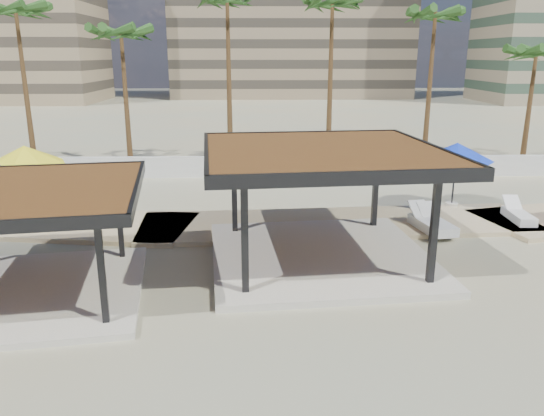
{
  "coord_description": "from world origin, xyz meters",
  "views": [
    {
      "loc": [
        -1.19,
        -13.6,
        6.72
      ],
      "look_at": [
        -0.76,
        4.77,
        1.4
      ],
      "focal_mm": 35.0,
      "sensor_mm": 36.0,
      "label": 1
    }
  ],
  "objects_px": {
    "pavilion_central": "(321,194)",
    "lounger_a": "(60,203)",
    "lounger_c": "(436,224)",
    "lounger_d": "(518,215)",
    "pavilion_west": "(25,233)",
    "lounger_b": "(429,224)"
  },
  "relations": [
    {
      "from": "lounger_a",
      "to": "lounger_c",
      "type": "height_order",
      "value": "lounger_a"
    },
    {
      "from": "lounger_d",
      "to": "lounger_c",
      "type": "bearing_deg",
      "value": 109.61
    },
    {
      "from": "pavilion_central",
      "to": "lounger_d",
      "type": "height_order",
      "value": "pavilion_central"
    },
    {
      "from": "pavilion_central",
      "to": "pavilion_west",
      "type": "bearing_deg",
      "value": -168.1
    },
    {
      "from": "pavilion_central",
      "to": "lounger_c",
      "type": "distance_m",
      "value": 5.77
    },
    {
      "from": "pavilion_central",
      "to": "lounger_c",
      "type": "relative_size",
      "value": 3.59
    },
    {
      "from": "pavilion_central",
      "to": "pavilion_west",
      "type": "relative_size",
      "value": 1.13
    },
    {
      "from": "lounger_b",
      "to": "lounger_d",
      "type": "xyz_separation_m",
      "value": [
        4.07,
        1.14,
        -0.02
      ]
    },
    {
      "from": "pavilion_west",
      "to": "lounger_c",
      "type": "relative_size",
      "value": 3.16
    },
    {
      "from": "lounger_a",
      "to": "lounger_c",
      "type": "relative_size",
      "value": 0.99
    },
    {
      "from": "pavilion_west",
      "to": "lounger_d",
      "type": "relative_size",
      "value": 3.4
    },
    {
      "from": "pavilion_central",
      "to": "lounger_a",
      "type": "height_order",
      "value": "pavilion_central"
    },
    {
      "from": "lounger_b",
      "to": "lounger_d",
      "type": "height_order",
      "value": "lounger_b"
    },
    {
      "from": "lounger_a",
      "to": "lounger_c",
      "type": "distance_m",
      "value": 16.11
    },
    {
      "from": "lounger_d",
      "to": "pavilion_west",
      "type": "bearing_deg",
      "value": 113.2
    },
    {
      "from": "pavilion_central",
      "to": "lounger_d",
      "type": "relative_size",
      "value": 3.86
    },
    {
      "from": "pavilion_west",
      "to": "pavilion_central",
      "type": "bearing_deg",
      "value": 8.6
    },
    {
      "from": "lounger_a",
      "to": "lounger_b",
      "type": "relative_size",
      "value": 0.94
    },
    {
      "from": "pavilion_west",
      "to": "lounger_a",
      "type": "relative_size",
      "value": 3.2
    },
    {
      "from": "pavilion_west",
      "to": "lounger_d",
      "type": "distance_m",
      "value": 18.44
    },
    {
      "from": "pavilion_central",
      "to": "lounger_c",
      "type": "bearing_deg",
      "value": 22.19
    },
    {
      "from": "pavilion_central",
      "to": "lounger_a",
      "type": "distance_m",
      "value": 12.59
    }
  ]
}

